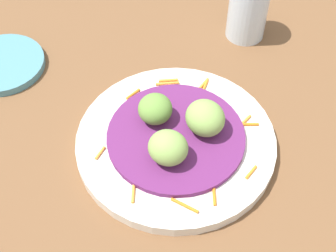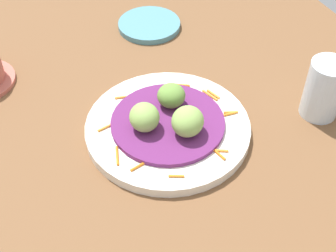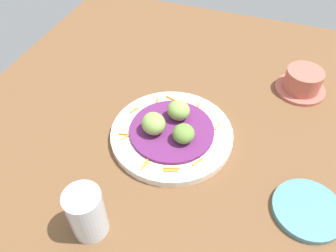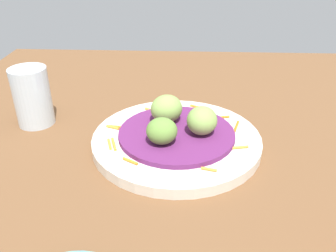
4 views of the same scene
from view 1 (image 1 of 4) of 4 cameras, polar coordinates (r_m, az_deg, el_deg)
name	(u,v)px [view 1 (image 1 of 4)]	position (r cm, az deg, el deg)	size (l,w,h in cm)	color
table_surface	(142,180)	(63.90, -3.15, -6.52)	(110.00, 110.00, 2.00)	brown
main_plate	(176,142)	(65.10, 0.94, -1.93)	(27.27, 27.27, 1.74)	silver
cabbage_bed	(176,136)	(64.09, 0.96, -1.25)	(18.77, 18.77, 0.80)	#60235B
carrot_garnish	(188,130)	(65.04, 2.42, -0.52)	(23.04, 20.99, 0.40)	orange
guac_scoop_left	(205,118)	(62.78, 4.49, 0.97)	(5.09, 5.53, 4.62)	#84A851
guac_scoop_center	(155,109)	(64.05, -1.53, 2.06)	(4.73, 4.67, 3.98)	olive
guac_scoop_right	(168,148)	(59.69, 0.01, -2.63)	(4.80, 5.18, 4.46)	#84A851
side_plate_small	(3,64)	(80.09, -19.27, 7.03)	(13.22, 13.22, 1.22)	teal
water_glass	(248,9)	(79.85, 9.62, 13.75)	(6.42, 6.42, 10.48)	silver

